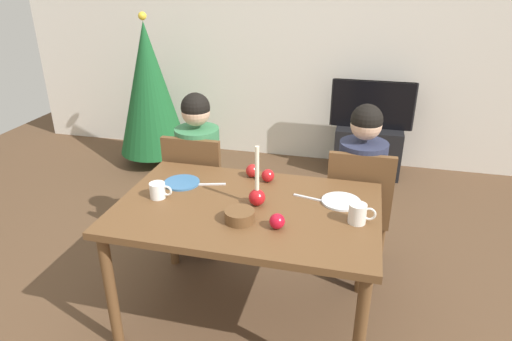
# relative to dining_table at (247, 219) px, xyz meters

# --- Properties ---
(ground_plane) EXTENTS (7.68, 7.68, 0.00)m
(ground_plane) POSITION_rel_dining_table_xyz_m (0.00, 0.00, -0.67)
(ground_plane) COLOR brown
(back_wall) EXTENTS (6.40, 0.10, 2.60)m
(back_wall) POSITION_rel_dining_table_xyz_m (0.00, 2.60, 0.63)
(back_wall) COLOR silver
(back_wall) RESTS_ON ground
(dining_table) EXTENTS (1.40, 0.90, 0.75)m
(dining_table) POSITION_rel_dining_table_xyz_m (0.00, 0.00, 0.00)
(dining_table) COLOR brown
(dining_table) RESTS_ON ground
(chair_left) EXTENTS (0.40, 0.40, 0.90)m
(chair_left) POSITION_rel_dining_table_xyz_m (-0.52, 0.61, -0.15)
(chair_left) COLOR brown
(chair_left) RESTS_ON ground
(chair_right) EXTENTS (0.40, 0.40, 0.90)m
(chair_right) POSITION_rel_dining_table_xyz_m (0.58, 0.61, -0.15)
(chair_right) COLOR brown
(chair_right) RESTS_ON ground
(person_left_child) EXTENTS (0.30, 0.30, 1.17)m
(person_left_child) POSITION_rel_dining_table_xyz_m (-0.52, 0.64, -0.10)
(person_left_child) COLOR #33384C
(person_left_child) RESTS_ON ground
(person_right_child) EXTENTS (0.30, 0.30, 1.17)m
(person_right_child) POSITION_rel_dining_table_xyz_m (0.58, 0.64, -0.10)
(person_right_child) COLOR #33384C
(person_right_child) RESTS_ON ground
(tv_stand) EXTENTS (0.64, 0.40, 0.48)m
(tv_stand) POSITION_rel_dining_table_xyz_m (0.63, 2.30, -0.43)
(tv_stand) COLOR black
(tv_stand) RESTS_ON ground
(tv) EXTENTS (0.79, 0.05, 0.46)m
(tv) POSITION_rel_dining_table_xyz_m (0.63, 2.30, 0.04)
(tv) COLOR black
(tv) RESTS_ON tv_stand
(christmas_tree) EXTENTS (0.71, 0.71, 1.54)m
(christmas_tree) POSITION_rel_dining_table_xyz_m (-1.56, 2.02, 0.13)
(christmas_tree) COLOR brown
(christmas_tree) RESTS_ON ground
(candle_centerpiece) EXTENTS (0.09, 0.09, 0.34)m
(candle_centerpiece) POSITION_rel_dining_table_xyz_m (0.05, 0.02, 0.15)
(candle_centerpiece) COLOR red
(candle_centerpiece) RESTS_ON dining_table
(plate_left) EXTENTS (0.21, 0.21, 0.01)m
(plate_left) POSITION_rel_dining_table_xyz_m (-0.44, 0.17, 0.09)
(plate_left) COLOR teal
(plate_left) RESTS_ON dining_table
(plate_right) EXTENTS (0.21, 0.21, 0.01)m
(plate_right) POSITION_rel_dining_table_xyz_m (0.49, 0.16, 0.09)
(plate_right) COLOR silver
(plate_right) RESTS_ON dining_table
(mug_left) EXTENTS (0.13, 0.09, 0.09)m
(mug_left) POSITION_rel_dining_table_xyz_m (-0.50, -0.03, 0.13)
(mug_left) COLOR white
(mug_left) RESTS_ON dining_table
(mug_right) EXTENTS (0.14, 0.09, 0.10)m
(mug_right) POSITION_rel_dining_table_xyz_m (0.58, -0.03, 0.13)
(mug_right) COLOR silver
(mug_right) RESTS_ON dining_table
(fork_left) EXTENTS (0.18, 0.06, 0.01)m
(fork_left) POSITION_rel_dining_table_xyz_m (-0.27, 0.19, 0.09)
(fork_left) COLOR silver
(fork_left) RESTS_ON dining_table
(fork_right) EXTENTS (0.18, 0.05, 0.01)m
(fork_right) POSITION_rel_dining_table_xyz_m (0.31, 0.16, 0.09)
(fork_right) COLOR silver
(fork_right) RESTS_ON dining_table
(bowl_walnuts) EXTENTS (0.15, 0.15, 0.06)m
(bowl_walnuts) POSITION_rel_dining_table_xyz_m (0.01, -0.16, 0.11)
(bowl_walnuts) COLOR brown
(bowl_walnuts) RESTS_ON dining_table
(apple_near_candle) EXTENTS (0.08, 0.08, 0.08)m
(apple_near_candle) POSITION_rel_dining_table_xyz_m (-0.06, 0.36, 0.12)
(apple_near_candle) COLOR #AE1C1B
(apple_near_candle) RESTS_ON dining_table
(apple_by_left_plate) EXTENTS (0.08, 0.08, 0.08)m
(apple_by_left_plate) POSITION_rel_dining_table_xyz_m (0.04, 0.32, 0.12)
(apple_by_left_plate) COLOR red
(apple_by_left_plate) RESTS_ON dining_table
(apple_by_right_mug) EXTENTS (0.08, 0.08, 0.08)m
(apple_by_right_mug) POSITION_rel_dining_table_xyz_m (0.20, -0.18, 0.12)
(apple_by_right_mug) COLOR red
(apple_by_right_mug) RESTS_ON dining_table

